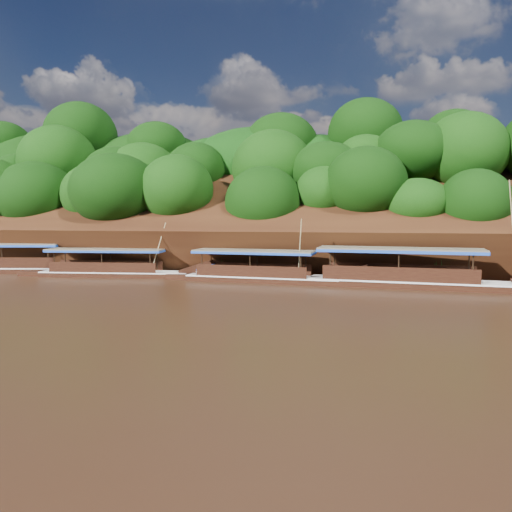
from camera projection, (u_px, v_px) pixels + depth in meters
The scene contains 7 objects.
ground at pixel (264, 298), 30.51m from camera, with size 160.00×160.00×0.00m, color black.
riverbank at pixel (304, 245), 52.54m from camera, with size 120.00×30.06×19.40m.
boat_0 at pixel (425, 279), 34.44m from camera, with size 17.06×4.38×7.72m.
boat_1 at pixel (272, 275), 37.39m from camera, with size 13.96×3.15×5.22m.
boat_2 at pixel (124, 270), 40.76m from camera, with size 14.58×3.42×4.85m.
boat_3 at pixel (25, 266), 43.70m from camera, with size 14.51×4.88×3.05m.
reeds at pixel (245, 266), 40.53m from camera, with size 51.26×2.66×2.16m.
Camera 1 is at (5.64, -29.67, 5.07)m, focal length 35.00 mm.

